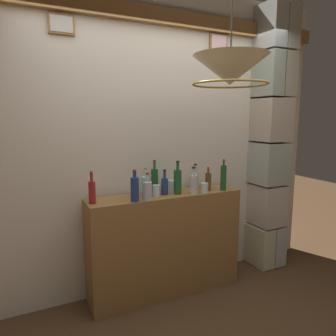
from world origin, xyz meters
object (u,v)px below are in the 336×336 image
(liquor_bottle_brandy, at_px, (208,181))
(liquor_bottle_sherry, at_px, (165,186))
(glass_tumbler_shot, at_px, (172,185))
(liquor_bottle_bourbon, at_px, (223,178))
(liquor_bottle_scotch, at_px, (147,190))
(liquor_bottle_amaro, at_px, (135,189))
(liquor_bottle_port, at_px, (155,180))
(liquor_bottle_rum, at_px, (178,181))
(glass_tumbler_rocks, at_px, (156,191))
(liquor_bottle_gin, at_px, (145,186))
(glass_tumbler_highball, at_px, (205,188))
(pendant_lamp, at_px, (230,71))
(liquor_bottle_whiskey, at_px, (195,179))
(liquor_bottle_mezcal, at_px, (92,191))
(liquor_bottle_vermouth, at_px, (194,184))

(liquor_bottle_brandy, bearing_deg, liquor_bottle_sherry, 176.44)
(glass_tumbler_shot, bearing_deg, liquor_bottle_bourbon, -24.02)
(liquor_bottle_bourbon, xyz_separation_m, liquor_bottle_scotch, (-0.79, -0.02, -0.04))
(liquor_bottle_brandy, bearing_deg, liquor_bottle_scotch, -172.96)
(liquor_bottle_amaro, bearing_deg, liquor_bottle_sherry, 17.94)
(liquor_bottle_port, bearing_deg, liquor_bottle_brandy, -14.90)
(liquor_bottle_rum, height_order, liquor_bottle_scotch, liquor_bottle_rum)
(liquor_bottle_amaro, xyz_separation_m, glass_tumbler_rocks, (0.23, 0.09, -0.06))
(liquor_bottle_gin, relative_size, glass_tumbler_highball, 2.77)
(liquor_bottle_port, bearing_deg, pendant_lamp, -68.54)
(liquor_bottle_rum, relative_size, glass_tumbler_shot, 3.05)
(liquor_bottle_amaro, relative_size, liquor_bottle_scotch, 1.15)
(liquor_bottle_rum, relative_size, glass_tumbler_rocks, 3.04)
(liquor_bottle_scotch, bearing_deg, liquor_bottle_gin, 76.18)
(liquor_bottle_port, bearing_deg, liquor_bottle_sherry, -63.25)
(liquor_bottle_amaro, distance_m, liquor_bottle_port, 0.34)
(liquor_bottle_amaro, bearing_deg, liquor_bottle_whiskey, 16.58)
(liquor_bottle_scotch, height_order, liquor_bottle_port, liquor_bottle_port)
(liquor_bottle_mezcal, distance_m, liquor_bottle_port, 0.62)
(liquor_bottle_whiskey, xyz_separation_m, liquor_bottle_brandy, (0.06, -0.13, 0.00))
(liquor_bottle_brandy, height_order, liquor_bottle_scotch, liquor_bottle_scotch)
(liquor_bottle_mezcal, height_order, glass_tumbler_rocks, liquor_bottle_mezcal)
(liquor_bottle_rum, distance_m, glass_tumbler_rocks, 0.22)
(liquor_bottle_brandy, height_order, glass_tumbler_highball, liquor_bottle_brandy)
(liquor_bottle_sherry, bearing_deg, liquor_bottle_rum, -14.98)
(liquor_bottle_rum, distance_m, liquor_bottle_gin, 0.30)
(liquor_bottle_scotch, bearing_deg, liquor_bottle_brandy, 7.04)
(liquor_bottle_gin, relative_size, liquor_bottle_brandy, 1.15)
(liquor_bottle_amaro, xyz_separation_m, pendant_lamp, (0.55, -0.51, 0.91))
(liquor_bottle_amaro, bearing_deg, glass_tumbler_rocks, 20.32)
(liquor_bottle_bourbon, height_order, liquor_bottle_brandy, liquor_bottle_bourbon)
(glass_tumbler_rocks, bearing_deg, liquor_bottle_gin, 163.61)
(liquor_bottle_amaro, height_order, liquor_bottle_brandy, liquor_bottle_amaro)
(liquor_bottle_mezcal, height_order, liquor_bottle_gin, liquor_bottle_mezcal)
(liquor_bottle_mezcal, xyz_separation_m, liquor_bottle_brandy, (1.11, -0.01, -0.01))
(liquor_bottle_vermouth, distance_m, liquor_bottle_scotch, 0.46)
(liquor_bottle_rum, height_order, glass_tumbler_shot, liquor_bottle_rum)
(liquor_bottle_sherry, xyz_separation_m, liquor_bottle_bourbon, (0.58, -0.09, 0.04))
(glass_tumbler_highball, bearing_deg, glass_tumbler_shot, 138.86)
(liquor_bottle_mezcal, bearing_deg, pendant_lamp, -34.07)
(glass_tumbler_rocks, distance_m, glass_tumbler_highball, 0.46)
(liquor_bottle_vermouth, bearing_deg, glass_tumbler_rocks, 167.76)
(liquor_bottle_scotch, distance_m, glass_tumbler_highball, 0.58)
(liquor_bottle_whiskey, relative_size, liquor_bottle_bourbon, 0.81)
(glass_tumbler_shot, bearing_deg, liquor_bottle_scotch, -147.14)
(liquor_bottle_rum, height_order, pendant_lamp, pendant_lamp)
(liquor_bottle_rum, distance_m, glass_tumbler_highball, 0.27)
(liquor_bottle_vermouth, relative_size, glass_tumbler_shot, 2.50)
(liquor_bottle_amaro, xyz_separation_m, glass_tumbler_highball, (0.69, 0.01, -0.06))
(liquor_bottle_brandy, height_order, pendant_lamp, pendant_lamp)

